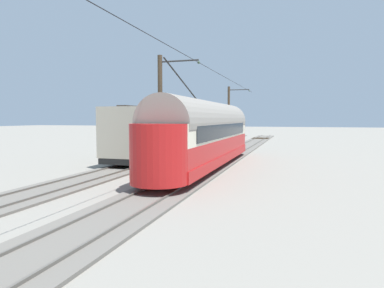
{
  "coord_description": "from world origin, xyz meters",
  "views": [
    {
      "loc": [
        -8.06,
        22.72,
        3.2
      ],
      "look_at": [
        -1.79,
        2.85,
        1.62
      ],
      "focal_mm": 31.69,
      "sensor_mm": 36.0,
      "label": 1
    }
  ],
  "objects": [
    {
      "name": "overhead_wire_run",
      "position": [
        -2.4,
        2.95,
        6.44
      ],
      "size": [
        2.44,
        46.06,
        0.18
      ],
      "color": "black",
      "rests_on": "ground"
    },
    {
      "name": "vintage_streetcar",
      "position": [
        -2.44,
        1.76,
        2.26
      ],
      "size": [
        2.65,
        18.03,
        5.67
      ],
      "color": "red",
      "rests_on": "ground"
    },
    {
      "name": "track_streetcar_siding",
      "position": [
        -2.44,
        -0.31,
        0.05
      ],
      "size": [
        2.8,
        80.0,
        0.18
      ],
      "color": "#666059",
      "rests_on": "ground"
    },
    {
      "name": "spare_tie_stack",
      "position": [
        5.3,
        -7.84,
        0.27
      ],
      "size": [
        2.4,
        2.4,
        0.54
      ],
      "color": "#382819",
      "rests_on": "ground"
    },
    {
      "name": "boxcar_adjacent",
      "position": [
        2.45,
        -1.38,
        2.16
      ],
      "size": [
        2.96,
        11.84,
        3.85
      ],
      "color": "#B2A893",
      "rests_on": "ground"
    },
    {
      "name": "ground_plane",
      "position": [
        0.0,
        0.0,
        0.0
      ],
      "size": [
        220.0,
        220.0,
        0.0
      ],
      "primitive_type": "plane",
      "color": "gray"
    },
    {
      "name": "catenary_pole_foreground",
      "position": [
        -0.09,
        -17.39,
        3.64
      ],
      "size": [
        2.64,
        0.28,
        6.98
      ],
      "color": "#423323",
      "rests_on": "ground"
    },
    {
      "name": "catenary_pole_mid_near",
      "position": [
        -0.09,
        3.64,
        3.64
      ],
      "size": [
        2.64,
        0.28,
        6.98
      ],
      "color": "#423323",
      "rests_on": "ground"
    },
    {
      "name": "track_adjacent_siding",
      "position": [
        2.44,
        -0.31,
        0.05
      ],
      "size": [
        2.8,
        80.0,
        0.18
      ],
      "color": "#666059",
      "rests_on": "ground"
    }
  ]
}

